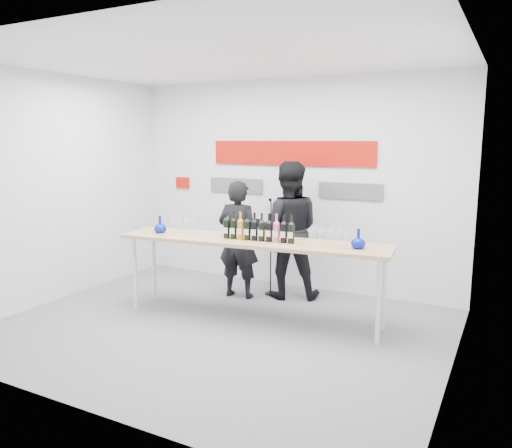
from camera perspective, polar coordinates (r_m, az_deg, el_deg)
name	(u,v)px	position (r m, az deg, el deg)	size (l,w,h in m)	color
ground	(219,328)	(5.88, -4.28, -11.80)	(5.00, 5.00, 0.00)	slate
back_wall	(290,184)	(7.27, 3.96, 4.53)	(5.00, 0.04, 3.00)	silver
signage	(286,163)	(7.25, 3.49, 6.95)	(3.38, 0.02, 0.79)	#AD1107
tasting_table	(252,246)	(5.91, -0.45, -2.50)	(3.31, 0.99, 0.98)	tan
wine_bottles	(258,227)	(5.80, 0.25, -0.32)	(0.89, 0.17, 0.33)	black
decanter_left	(160,224)	(6.43, -10.91, -0.03)	(0.16, 0.16, 0.21)	#081C95
decanter_right	(358,239)	(5.51, 11.62, -1.65)	(0.16, 0.16, 0.21)	#081C95
glasses_left	(183,227)	(6.28, -8.36, -0.33)	(0.28, 0.24, 0.18)	silver
glasses_right	(328,238)	(5.59, 8.21, -1.56)	(0.48, 0.25, 0.18)	silver
presenter_left	(238,239)	(6.78, -2.03, -1.77)	(0.59, 0.39, 1.61)	black
presenter_right	(288,230)	(6.77, 3.65, -0.70)	(0.91, 0.71, 1.86)	black
mic_stand	(271,266)	(6.95, 1.68, -4.77)	(0.16, 0.16, 1.36)	black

